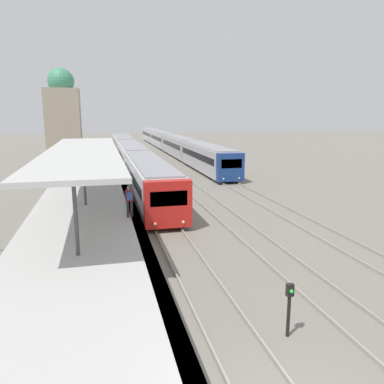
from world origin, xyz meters
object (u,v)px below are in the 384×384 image
Objects in this scene: person_on_platform at (129,199)px; train_far at (170,142)px; train_near at (132,156)px; signal_post_near at (289,304)px.

person_on_platform is 0.03× the size of train_far.
train_near is at bearing -112.17° from train_far.
train_far is 37.70× the size of signal_post_near.
person_on_platform is at bearing -103.17° from train_far.
train_far is at bearing 67.83° from train_near.
train_near is 33.66m from signal_post_near.
person_on_platform is 0.04× the size of train_near.
person_on_platform is 43.54m from train_far.
train_near is (2.01, 22.98, -0.26)m from person_on_platform.
person_on_platform is at bearing -95.00° from train_near.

